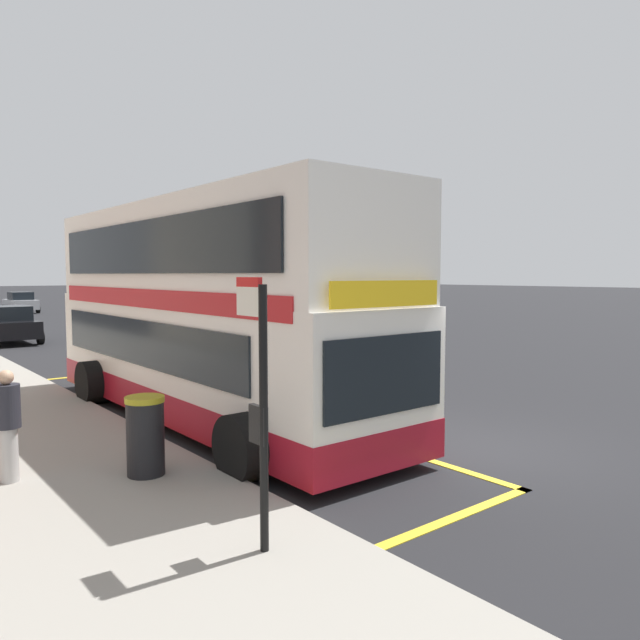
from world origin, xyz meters
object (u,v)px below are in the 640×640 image
object	(u,v)px
parked_car_silver_far	(21,302)
litter_bin	(145,435)
double_decker_bus	(205,319)
pedestrian_waiting_near_sign	(8,422)
parked_car_black_distant	(9,325)
bus_stop_sign	(259,392)
parked_car_white_kerbside	(154,315)

from	to	relation	value
parked_car_silver_far	litter_bin	bearing A→B (deg)	-97.46
double_decker_bus	parked_car_silver_far	world-z (taller)	double_decker_bus
pedestrian_waiting_near_sign	parked_car_black_distant	bearing A→B (deg)	78.65
bus_stop_sign	parked_car_black_distant	world-z (taller)	bus_stop_sign
bus_stop_sign	litter_bin	size ratio (longest dim) A/B	2.50
parked_car_white_kerbside	pedestrian_waiting_near_sign	size ratio (longest dim) A/B	2.71
parked_car_white_kerbside	pedestrian_waiting_near_sign	xyz separation A→B (m)	(-11.50, -21.80, 0.18)
parked_car_white_kerbside	litter_bin	xyz separation A→B (m)	(-9.92, -22.70, -0.09)
double_decker_bus	parked_car_white_kerbside	xyz separation A→B (m)	(7.39, 19.73, -1.26)
parked_car_silver_far	litter_bin	size ratio (longest dim) A/B	3.73
parked_car_black_distant	pedestrian_waiting_near_sign	xyz separation A→B (m)	(-3.93, -19.60, 0.18)
double_decker_bus	pedestrian_waiting_near_sign	bearing A→B (deg)	-153.17
parked_car_black_distant	double_decker_bus	bearing A→B (deg)	-86.99
bus_stop_sign	pedestrian_waiting_near_sign	world-z (taller)	bus_stop_sign
pedestrian_waiting_near_sign	parked_car_silver_far	bearing A→B (deg)	77.61
bus_stop_sign	parked_car_white_kerbside	distance (m)	27.50
double_decker_bus	bus_stop_sign	distance (m)	6.43
double_decker_bus	parked_car_silver_far	distance (m)	39.90
bus_stop_sign	parked_car_white_kerbside	bearing A→B (deg)	68.87
double_decker_bus	parked_car_silver_far	bearing A→B (deg)	82.74
bus_stop_sign	double_decker_bus	bearing A→B (deg)	66.95
bus_stop_sign	parked_car_white_kerbside	size ratio (longest dim) A/B	0.67
double_decker_bus	parked_car_black_distant	xyz separation A→B (m)	(-0.17, 17.52, -1.26)
bus_stop_sign	pedestrian_waiting_near_sign	distance (m)	4.23
double_decker_bus	pedestrian_waiting_near_sign	distance (m)	4.73
double_decker_bus	litter_bin	xyz separation A→B (m)	(-2.53, -2.97, -1.36)
double_decker_bus	bus_stop_sign	size ratio (longest dim) A/B	3.72
pedestrian_waiting_near_sign	litter_bin	size ratio (longest dim) A/B	1.38
parked_car_silver_far	pedestrian_waiting_near_sign	world-z (taller)	pedestrian_waiting_near_sign
parked_car_black_distant	parked_car_silver_far	bearing A→B (deg)	79.12
parked_car_black_distant	bus_stop_sign	bearing A→B (deg)	-93.27
parked_car_white_kerbside	double_decker_bus	bearing A→B (deg)	71.48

